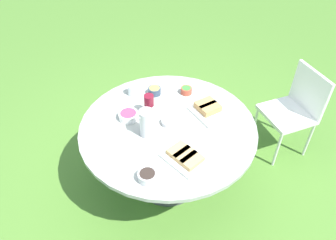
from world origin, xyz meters
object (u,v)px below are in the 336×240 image
water_pitcher (147,123)px  chair_near_right (295,106)px  dining_table (168,134)px  wine_glass (149,101)px

water_pitcher → chair_near_right: bearing=168.7°
chair_near_right → water_pitcher: water_pitcher is taller
dining_table → water_pitcher: size_ratio=6.13×
chair_near_right → water_pitcher: size_ratio=3.81×
wine_glass → dining_table: bearing=102.3°
dining_table → chair_near_right: bearing=167.4°
chair_near_right → wine_glass: size_ratio=4.69×
dining_table → wine_glass: wine_glass is taller
dining_table → chair_near_right: chair_near_right is taller
dining_table → chair_near_right: 1.31m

